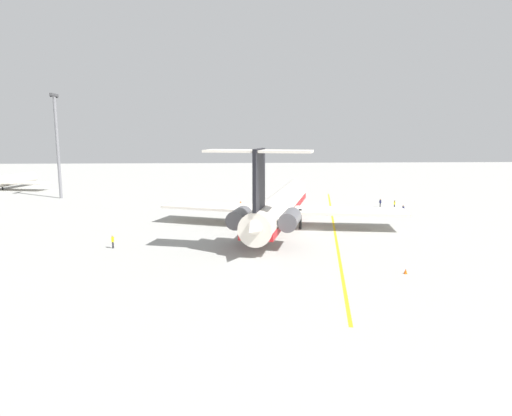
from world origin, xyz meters
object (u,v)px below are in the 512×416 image
object	(u,v)px
airliner_far_right	(4,181)
main_jetliner	(279,206)
ground_crew_near_tail	(395,203)
ground_crew_near_nose	(113,240)
light_mast	(57,142)
safety_cone_wingtip	(241,202)
ground_crew_portside	(380,202)
ground_crew_starboard	(403,209)
safety_cone_nose	(406,271)

from	to	relation	value
airliner_far_right	main_jetliner	bearing A→B (deg)	-115.23
airliner_far_right	ground_crew_near_tail	size ratio (longest dim) A/B	15.83
ground_crew_near_nose	light_mast	bearing A→B (deg)	148.67
airliner_far_right	light_mast	world-z (taller)	light_mast
ground_crew_near_nose	safety_cone_wingtip	world-z (taller)	ground_crew_near_nose
ground_crew_portside	safety_cone_wingtip	distance (m)	29.66
airliner_far_right	safety_cone_wingtip	distance (m)	70.20
ground_crew_starboard	main_jetliner	bearing A→B (deg)	-56.51
ground_crew_near_tail	light_mast	world-z (taller)	light_mast
safety_cone_wingtip	airliner_far_right	bearing A→B (deg)	66.00
safety_cone_nose	safety_cone_wingtip	world-z (taller)	same
airliner_far_right	ground_crew_portside	world-z (taller)	airliner_far_right
main_jetliner	light_mast	bearing A→B (deg)	67.45
airliner_far_right	light_mast	distance (m)	30.23
ground_crew_starboard	safety_cone_nose	bearing A→B (deg)	-11.70
safety_cone_wingtip	light_mast	world-z (taller)	light_mast
ground_crew_near_nose	ground_crew_portside	distance (m)	56.44
ground_crew_near_nose	ground_crew_near_tail	size ratio (longest dim) A/B	1.08
safety_cone_nose	light_mast	size ratio (longest dim) A/B	0.02
ground_crew_starboard	safety_cone_wingtip	bearing A→B (deg)	-107.32
light_mast	safety_cone_wingtip	bearing A→B (deg)	-104.03
ground_crew_near_tail	ground_crew_starboard	size ratio (longest dim) A/B	0.98
main_jetliner	ground_crew_near_nose	world-z (taller)	main_jetliner
ground_crew_starboard	light_mast	world-z (taller)	light_mast
main_jetliner	airliner_far_right	size ratio (longest dim) A/B	1.69
airliner_far_right	ground_crew_near_tail	bearing A→B (deg)	-98.22
main_jetliner	ground_crew_near_nose	bearing A→B (deg)	131.76
safety_cone_wingtip	ground_crew_starboard	bearing A→B (deg)	-116.05
ground_crew_starboard	light_mast	distance (m)	78.20
main_jetliner	light_mast	world-z (taller)	light_mast
safety_cone_wingtip	safety_cone_nose	bearing A→B (deg)	-161.59
main_jetliner	ground_crew_starboard	xyz separation A→B (m)	(11.46, -24.84, -2.54)
main_jetliner	safety_cone_wingtip	size ratio (longest dim) A/B	81.91
ground_crew_near_nose	light_mast	xyz separation A→B (m)	(48.82, 24.56, 12.13)
ground_crew_near_tail	ground_crew_portside	distance (m)	2.99
ground_crew_starboard	safety_cone_wingtip	size ratio (longest dim) A/B	3.15
ground_crew_near_nose	ground_crew_near_tail	distance (m)	57.41
ground_crew_starboard	safety_cone_nose	xyz separation A→B (m)	(-36.27, 13.51, -0.82)
main_jetliner	ground_crew_starboard	distance (m)	27.48
airliner_far_right	ground_crew_starboard	distance (m)	104.16
ground_crew_portside	ground_crew_starboard	distance (m)	8.54
ground_crew_near_tail	light_mast	bearing A→B (deg)	-138.72
ground_crew_portside	light_mast	distance (m)	74.32
airliner_far_right	ground_crew_near_nose	size ratio (longest dim) A/B	14.64
ground_crew_near_nose	ground_crew_portside	bearing A→B (deg)	66.10
main_jetliner	ground_crew_near_tail	xyz separation A→B (m)	(17.98, -25.56, -2.56)
ground_crew_near_tail	safety_cone_wingtip	distance (m)	32.38
airliner_far_right	safety_cone_wingtip	xyz separation A→B (m)	(-28.54, -64.10, -2.09)
safety_cone_wingtip	main_jetliner	bearing A→B (deg)	-167.80
ground_crew_near_nose	safety_cone_nose	world-z (taller)	ground_crew_near_nose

